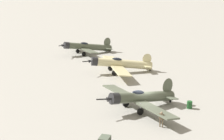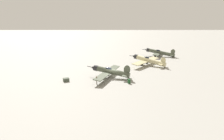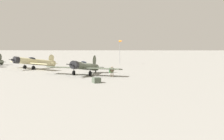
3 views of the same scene
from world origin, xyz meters
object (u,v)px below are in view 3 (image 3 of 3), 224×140
ground_crew_mechanic (112,71)px  windsock_mast (121,42)px  airplane_foreground (85,66)px  airplane_mid_apron (34,62)px  fuel_drum (111,70)px  equipment_crate (96,80)px

ground_crew_mechanic → windsock_mast: 28.01m
airplane_foreground → airplane_mid_apron: size_ratio=1.13×
fuel_drum → airplane_foreground: bearing=43.0°
equipment_crate → airplane_foreground: bearing=-73.5°
airplane_foreground → equipment_crate: airplane_foreground is taller
fuel_drum → windsock_mast: bearing=-95.2°
airplane_foreground → ground_crew_mechanic: size_ratio=7.75×
windsock_mast → ground_crew_mechanic: bearing=86.9°
airplane_foreground → windsock_mast: bearing=-174.6°
windsock_mast → airplane_mid_apron: bearing=37.2°
airplane_foreground → ground_crew_mechanic: bearing=79.0°
ground_crew_mechanic → fuel_drum: ground_crew_mechanic is taller
equipment_crate → fuel_drum: (-1.47, -13.40, 0.08)m
airplane_foreground → fuel_drum: (-4.26, -3.98, -1.00)m
equipment_crate → airplane_mid_apron: bearing=-54.0°
airplane_foreground → equipment_crate: (-2.79, 9.42, -1.08)m
airplane_mid_apron → fuel_drum: bearing=104.8°
airplane_foreground → windsock_mast: size_ratio=2.08×
ground_crew_mechanic → windsock_mast: bearing=175.1°
ground_crew_mechanic → equipment_crate: bearing=-17.6°
ground_crew_mechanic → fuel_drum: (0.42, -6.72, -0.58)m
airplane_mid_apron → fuel_drum: airplane_mid_apron is taller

